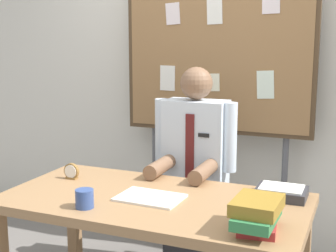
{
  "coord_description": "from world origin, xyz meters",
  "views": [
    {
      "loc": [
        0.99,
        -2.18,
        1.56
      ],
      "look_at": [
        0.0,
        0.2,
        1.08
      ],
      "focal_mm": 50.94,
      "sensor_mm": 36.0,
      "label": 1
    }
  ],
  "objects_px": {
    "person": "(195,180)",
    "desk": "(153,213)",
    "bulletin_board": "(217,51)",
    "open_notebook": "(150,198)",
    "desk_clock": "(71,172)",
    "book_stack": "(257,214)",
    "coffee_mug": "(85,199)",
    "paper_tray": "(281,192)"
  },
  "relations": [
    {
      "from": "paper_tray",
      "to": "open_notebook",
      "type": "bearing_deg",
      "value": -155.41
    },
    {
      "from": "desk",
      "to": "coffee_mug",
      "type": "relative_size",
      "value": 17.18
    },
    {
      "from": "person",
      "to": "desk_clock",
      "type": "bearing_deg",
      "value": -138.02
    },
    {
      "from": "person",
      "to": "book_stack",
      "type": "relative_size",
      "value": 4.62
    },
    {
      "from": "person",
      "to": "bulletin_board",
      "type": "bearing_deg",
      "value": 90.0
    },
    {
      "from": "person",
      "to": "open_notebook",
      "type": "height_order",
      "value": "person"
    },
    {
      "from": "coffee_mug",
      "to": "person",
      "type": "bearing_deg",
      "value": 74.68
    },
    {
      "from": "bulletin_board",
      "to": "desk_clock",
      "type": "distance_m",
      "value": 1.34
    },
    {
      "from": "open_notebook",
      "to": "desk_clock",
      "type": "height_order",
      "value": "desk_clock"
    },
    {
      "from": "bulletin_board",
      "to": "person",
      "type": "bearing_deg",
      "value": -90.0
    },
    {
      "from": "coffee_mug",
      "to": "paper_tray",
      "type": "relative_size",
      "value": 0.36
    },
    {
      "from": "person",
      "to": "desk_clock",
      "type": "height_order",
      "value": "person"
    },
    {
      "from": "desk_clock",
      "to": "paper_tray",
      "type": "xyz_separation_m",
      "value": [
        1.21,
        0.15,
        -0.01
      ]
    },
    {
      "from": "person",
      "to": "book_stack",
      "type": "distance_m",
      "value": 1.07
    },
    {
      "from": "book_stack",
      "to": "coffee_mug",
      "type": "distance_m",
      "value": 0.85
    },
    {
      "from": "book_stack",
      "to": "paper_tray",
      "type": "distance_m",
      "value": 0.49
    },
    {
      "from": "open_notebook",
      "to": "paper_tray",
      "type": "distance_m",
      "value": 0.69
    },
    {
      "from": "bulletin_board",
      "to": "open_notebook",
      "type": "relative_size",
      "value": 6.24
    },
    {
      "from": "book_stack",
      "to": "desk_clock",
      "type": "bearing_deg",
      "value": 163.9
    },
    {
      "from": "open_notebook",
      "to": "desk_clock",
      "type": "relative_size",
      "value": 3.53
    },
    {
      "from": "paper_tray",
      "to": "person",
      "type": "bearing_deg",
      "value": 148.06
    },
    {
      "from": "person",
      "to": "open_notebook",
      "type": "xyz_separation_m",
      "value": [
        -0.01,
        -0.67,
        0.09
      ]
    },
    {
      "from": "bulletin_board",
      "to": "paper_tray",
      "type": "distance_m",
      "value": 1.26
    },
    {
      "from": "bulletin_board",
      "to": "desk",
      "type": "bearing_deg",
      "value": -90.0
    },
    {
      "from": "person",
      "to": "bulletin_board",
      "type": "relative_size",
      "value": 0.66
    },
    {
      "from": "book_stack",
      "to": "desk",
      "type": "bearing_deg",
      "value": 159.76
    },
    {
      "from": "desk",
      "to": "paper_tray",
      "type": "height_order",
      "value": "paper_tray"
    },
    {
      "from": "desk",
      "to": "paper_tray",
      "type": "xyz_separation_m",
      "value": [
        0.62,
        0.27,
        0.11
      ]
    },
    {
      "from": "open_notebook",
      "to": "desk_clock",
      "type": "xyz_separation_m",
      "value": [
        -0.58,
        0.14,
        0.04
      ]
    },
    {
      "from": "desk",
      "to": "coffee_mug",
      "type": "bearing_deg",
      "value": -133.47
    },
    {
      "from": "bulletin_board",
      "to": "book_stack",
      "type": "distance_m",
      "value": 1.59
    },
    {
      "from": "person",
      "to": "desk",
      "type": "bearing_deg",
      "value": -90.0
    },
    {
      "from": "desk",
      "to": "bulletin_board",
      "type": "height_order",
      "value": "bulletin_board"
    },
    {
      "from": "book_stack",
      "to": "coffee_mug",
      "type": "xyz_separation_m",
      "value": [
        -0.85,
        -0.05,
        -0.03
      ]
    },
    {
      "from": "desk",
      "to": "coffee_mug",
      "type": "height_order",
      "value": "coffee_mug"
    },
    {
      "from": "book_stack",
      "to": "open_notebook",
      "type": "bearing_deg",
      "value": 161.77
    },
    {
      "from": "desk",
      "to": "person",
      "type": "height_order",
      "value": "person"
    },
    {
      "from": "bulletin_board",
      "to": "book_stack",
      "type": "relative_size",
      "value": 7.02
    },
    {
      "from": "desk",
      "to": "paper_tray",
      "type": "distance_m",
      "value": 0.68
    },
    {
      "from": "book_stack",
      "to": "desk_clock",
      "type": "xyz_separation_m",
      "value": [
        -1.19,
        0.34,
        -0.03
      ]
    },
    {
      "from": "open_notebook",
      "to": "desk_clock",
      "type": "distance_m",
      "value": 0.6
    },
    {
      "from": "paper_tray",
      "to": "desk",
      "type": "bearing_deg",
      "value": -156.59
    }
  ]
}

